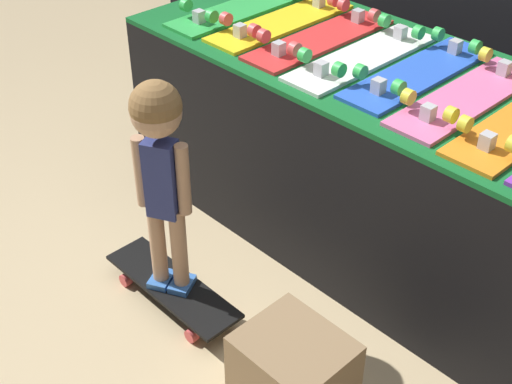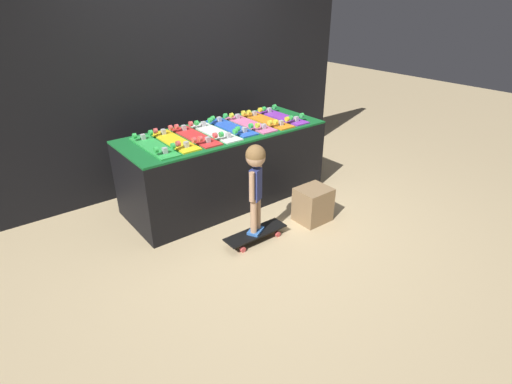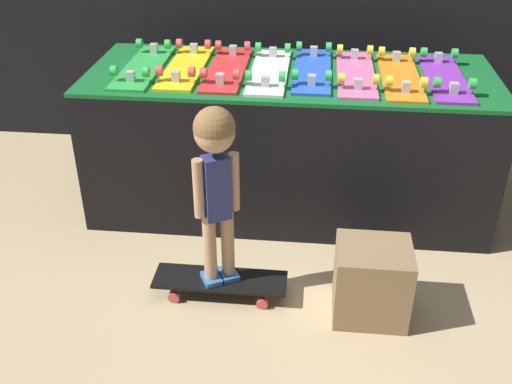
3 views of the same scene
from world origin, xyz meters
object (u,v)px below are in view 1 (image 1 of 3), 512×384
skateboard_blue_on_rack (418,71)px  skateboard_on_floor (172,288)px  storage_box (293,381)px  skateboard_white_on_rack (362,55)px  child (160,151)px  skateboard_green_on_rack (240,7)px  skateboard_red_on_rack (320,37)px  skateboard_yellow_on_rack (281,20)px  skateboard_pink_on_rack (467,95)px

skateboard_blue_on_rack → skateboard_on_floor: skateboard_blue_on_rack is taller
skateboard_blue_on_rack → storage_box: (0.31, -0.95, -0.63)m
skateboard_blue_on_rack → storage_box: 1.18m
skateboard_white_on_rack → child: 0.88m
skateboard_green_on_rack → child: size_ratio=0.83×
skateboard_on_floor → storage_box: (0.68, -0.05, 0.10)m
skateboard_white_on_rack → child: bearing=-99.8°
skateboard_on_floor → storage_box: bearing=-4.6°
skateboard_red_on_rack → skateboard_blue_on_rack: bearing=3.6°
skateboard_green_on_rack → skateboard_blue_on_rack: bearing=2.6°
skateboard_white_on_rack → skateboard_on_floor: size_ratio=1.14×
skateboard_yellow_on_rack → skateboard_pink_on_rack: (0.90, -0.01, 0.00)m
skateboard_green_on_rack → skateboard_on_floor: bearing=-58.4°
skateboard_green_on_rack → child: 1.01m
skateboard_on_floor → child: 0.61m
skateboard_yellow_on_rack → storage_box: skateboard_yellow_on_rack is taller
skateboard_green_on_rack → child: child is taller
skateboard_white_on_rack → storage_box: size_ratio=2.01×
skateboard_red_on_rack → skateboard_pink_on_rack: bearing=-0.2°
skateboard_pink_on_rack → child: 1.06m
skateboard_green_on_rack → skateboard_red_on_rack: 0.45m
skateboard_on_floor → storage_box: 0.69m
skateboard_yellow_on_rack → skateboard_red_on_rack: 0.23m
skateboard_pink_on_rack → storage_box: 1.12m
skateboard_green_on_rack → skateboard_on_floor: size_ratio=1.14×
storage_box → skateboard_blue_on_rack: bearing=108.1°
skateboard_on_floor → storage_box: size_ratio=1.76×
skateboard_blue_on_rack → skateboard_green_on_rack: bearing=-177.4°
skateboard_on_floor → child: (0.00, -0.00, 0.61)m
skateboard_red_on_rack → skateboard_white_on_rack: bearing=-3.2°
skateboard_yellow_on_rack → skateboard_green_on_rack: bearing=-174.5°
skateboard_blue_on_rack → skateboard_on_floor: (-0.37, -0.90, -0.73)m
skateboard_white_on_rack → skateboard_on_floor: skateboard_white_on_rack is taller
child → storage_box: (0.68, -0.05, -0.51)m
skateboard_white_on_rack → skateboard_blue_on_rack: same height
skateboard_green_on_rack → skateboard_blue_on_rack: (0.90, 0.04, 0.00)m
skateboard_on_floor → child: size_ratio=0.73×
skateboard_green_on_rack → child: bearing=-58.4°
skateboard_red_on_rack → skateboard_pink_on_rack: same height
skateboard_yellow_on_rack → skateboard_blue_on_rack: size_ratio=1.00×
skateboard_blue_on_rack → child: child is taller
skateboard_white_on_rack → skateboard_yellow_on_rack: bearing=177.2°
skateboard_blue_on_rack → skateboard_pink_on_rack: 0.23m
skateboard_yellow_on_rack → skateboard_red_on_rack: (0.22, -0.01, 0.00)m
skateboard_white_on_rack → storage_box: skateboard_white_on_rack is taller
storage_box → skateboard_yellow_on_rack: bearing=136.6°
skateboard_white_on_rack → skateboard_green_on_rack: bearing=180.0°
skateboard_yellow_on_rack → storage_box: (0.99, -0.93, -0.63)m
skateboard_pink_on_rack → child: bearing=-124.6°
skateboard_blue_on_rack → child: size_ratio=0.83×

